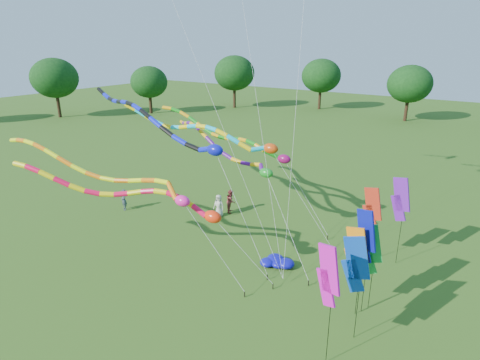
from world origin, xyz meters
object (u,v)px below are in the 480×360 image
Objects in this scene: tube_kite_orange at (111,174)px; person_b at (124,200)px; person_a at (219,206)px; blue_nylon_heap at (276,260)px; person_c at (231,201)px; tube_kite_red at (141,197)px.

tube_kite_orange is 9.44× the size of person_b.
tube_kite_orange reaches higher than person_b.
person_b is (-6.30, -2.92, -0.02)m from person_a.
tube_kite_orange is 9.88m from blue_nylon_heap.
blue_nylon_heap is 7.20m from person_a.
tube_kite_orange is 8.77× the size of person_c.
tube_kite_orange is 8.95m from person_a.
tube_kite_orange reaches higher than tube_kite_red.
tube_kite_orange is (-1.94, -0.17, 0.88)m from tube_kite_red.
blue_nylon_heap is at bearing -152.81° from person_c.
person_c is at bearing 52.67° from person_b.
blue_nylon_heap is 1.13× the size of person_b.
blue_nylon_heap is (7.38, 4.47, -4.81)m from tube_kite_orange.
person_c is at bearing 75.06° from tube_kite_red.
blue_nylon_heap is (5.44, 4.31, -3.92)m from tube_kite_red.
blue_nylon_heap is at bearing 23.68° from tube_kite_orange.
tube_kite_red is at bearing -11.79° from person_b.
person_a reaches higher than person_b.
person_b is (-7.22, 4.72, -3.39)m from tube_kite_red.
person_a is at bearing 138.94° from person_c.
tube_kite_orange is 9.92m from person_c.
tube_kite_red is 0.86× the size of tube_kite_orange.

